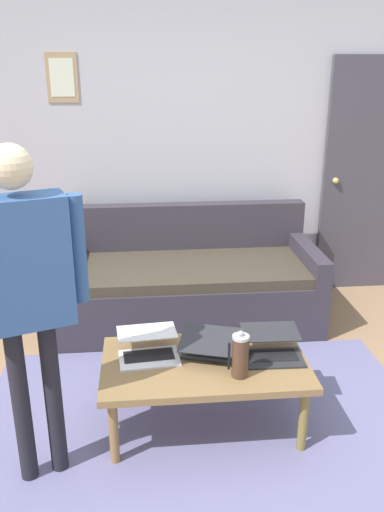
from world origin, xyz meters
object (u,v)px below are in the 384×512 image
object	(u,v)px
interior_door	(368,179)
french_press	(240,356)
laptop_left	(213,347)
laptop_center	(148,349)
person_standing	(23,279)
coffee_table	(205,368)
laptop_right	(272,349)
couch	(189,283)

from	to	relation	value
interior_door	french_press	size ratio (longest dim) A/B	7.70
laptop_left	laptop_center	world-z (taller)	laptop_left
interior_door	french_press	distance (m)	2.60
french_press	person_standing	distance (m)	1.16
laptop_center	coffee_table	bearing A→B (deg)	164.04
interior_door	laptop_left	world-z (taller)	interior_door
laptop_center	laptop_right	distance (m)	0.70
interior_door	laptop_left	bearing A→B (deg)	48.36
coffee_table	french_press	distance (m)	0.28
laptop_left	laptop_right	world-z (taller)	laptop_left
laptop_center	laptop_left	bearing A→B (deg)	176.97
couch	coffee_table	bearing A→B (deg)	88.45
laptop_left	laptop_right	xyz separation A→B (m)	(-0.33, 0.04, -0.00)
interior_door	coffee_table	size ratio (longest dim) A/B	1.80
coffee_table	laptop_right	distance (m)	0.40
couch	laptop_right	size ratio (longest dim) A/B	6.01
coffee_table	laptop_left	distance (m)	0.13
laptop_left	laptop_right	size ratio (longest dim) A/B	1.24
coffee_table	french_press	bearing A→B (deg)	135.84
laptop_right	person_standing	distance (m)	1.42
laptop_center	interior_door	bearing A→B (deg)	-137.69
french_press	person_standing	bearing A→B (deg)	7.58
interior_door	laptop_center	xyz separation A→B (m)	(1.99, 1.81, -0.56)
couch	person_standing	distance (m)	2.05
laptop_left	person_standing	distance (m)	1.15
interior_door	coffee_table	distance (m)	2.61
laptop_right	person_standing	xyz separation A→B (m)	(1.24, 0.32, 0.60)
couch	laptop_left	world-z (taller)	couch
laptop_left	interior_door	bearing A→B (deg)	-131.64
laptop_left	french_press	bearing A→B (deg)	116.08
couch	person_standing	world-z (taller)	person_standing
laptop_right	person_standing	world-z (taller)	person_standing
interior_door	person_standing	distance (m)	3.35
laptop_center	laptop_right	world-z (taller)	laptop_right
interior_door	laptop_center	bearing A→B (deg)	42.31
coffee_table	laptop_left	size ratio (longest dim) A/B	2.73
laptop_left	laptop_right	distance (m)	0.34
coffee_table	laptop_left	world-z (taller)	laptop_left
couch	laptop_left	bearing A→B (deg)	90.70
couch	laptop_right	xyz separation A→B (m)	(-0.35, 1.36, 0.16)
couch	interior_door	bearing A→B (deg)	-162.57
person_standing	interior_door	bearing A→B (deg)	-139.10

